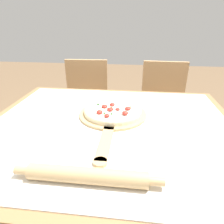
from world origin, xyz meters
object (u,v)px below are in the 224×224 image
(pizza_peel, at_px, (112,116))
(chair_left, at_px, (86,102))
(pizza, at_px, (113,110))
(rolling_pin, at_px, (87,176))
(chair_right, at_px, (162,105))

(pizza_peel, distance_m, chair_left, 0.91)
(pizza, height_order, rolling_pin, same)
(rolling_pin, bearing_deg, chair_left, 104.20)
(rolling_pin, xyz_separation_m, chair_left, (-0.31, 1.24, -0.28))
(chair_right, bearing_deg, pizza, -112.38)
(pizza, relative_size, chair_left, 0.33)
(chair_left, relative_size, chair_right, 1.00)
(pizza_peel, relative_size, pizza, 2.00)
(pizza_peel, distance_m, rolling_pin, 0.44)
(rolling_pin, bearing_deg, chair_right, 72.91)
(rolling_pin, distance_m, chair_right, 1.32)
(chair_left, distance_m, chair_right, 0.69)
(rolling_pin, relative_size, chair_left, 0.51)
(pizza, bearing_deg, chair_right, 65.18)
(pizza, bearing_deg, rolling_pin, -92.80)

